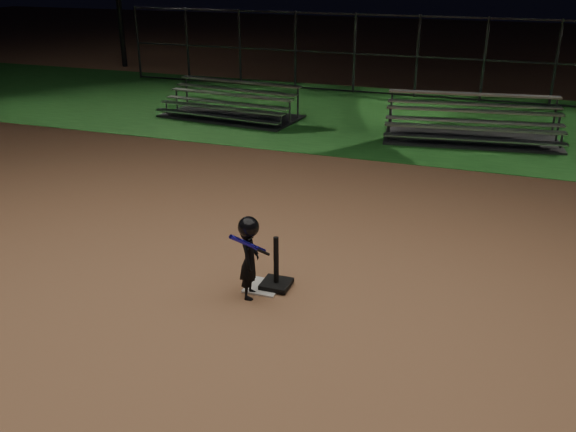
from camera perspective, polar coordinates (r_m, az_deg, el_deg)
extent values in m
plane|color=#946443|center=(8.37, -2.30, -6.62)|extent=(80.00, 80.00, 0.00)
cube|color=#184D19|center=(17.47, 10.05, 8.90)|extent=(60.00, 8.00, 0.01)
cube|color=beige|center=(8.37, -2.31, -6.55)|extent=(0.45, 0.45, 0.02)
cube|color=black|center=(8.35, -1.09, -6.28)|extent=(0.38, 0.38, 0.06)
cylinder|color=black|center=(8.18, -1.11, -4.08)|extent=(0.07, 0.07, 0.66)
imported|color=black|center=(7.95, -3.58, -4.22)|extent=(0.30, 0.40, 1.01)
sphere|color=black|center=(7.74, -3.67, -1.02)|extent=(0.27, 0.27, 0.27)
cylinder|color=#231BEA|center=(7.66, -3.73, -2.60)|extent=(0.33, 0.47, 0.39)
cylinder|color=black|center=(7.77, -2.27, -3.36)|extent=(0.13, 0.17, 0.14)
cube|color=#A3A3A8|center=(16.87, -6.20, 9.91)|extent=(3.74, 0.61, 0.04)
cube|color=#A3A3A8|center=(16.70, -6.65, 9.16)|extent=(3.74, 0.61, 0.03)
cube|color=#A3A3A8|center=(17.25, -5.33, 11.11)|extent=(3.74, 0.61, 0.04)
cube|color=#A3A3A8|center=(17.06, -5.77, 10.39)|extent=(3.74, 0.61, 0.03)
cube|color=#A3A3A8|center=(17.63, -4.50, 12.27)|extent=(3.74, 0.61, 0.04)
cube|color=#A3A3A8|center=(17.44, -4.92, 11.57)|extent=(3.74, 0.61, 0.03)
cube|color=#38383D|center=(17.38, -5.26, 9.15)|extent=(3.91, 2.20, 0.06)
cube|color=#A7A7AB|center=(15.19, 16.75, 7.77)|extent=(4.10, 0.78, 0.04)
cube|color=#A7A7AB|center=(14.96, 16.74, 6.81)|extent=(4.10, 0.78, 0.03)
cube|color=#A7A7AB|center=(15.67, 16.74, 9.30)|extent=(4.10, 0.78, 0.04)
cube|color=#A7A7AB|center=(15.43, 16.73, 8.39)|extent=(4.10, 0.78, 0.03)
cube|color=#A7A7AB|center=(16.16, 16.74, 10.74)|extent=(4.10, 0.78, 0.04)
cube|color=#A7A7AB|center=(15.92, 16.73, 9.88)|extent=(4.10, 0.78, 0.03)
cube|color=#38383D|center=(15.83, 16.47, 6.96)|extent=(4.33, 2.52, 0.06)
cube|color=#38383D|center=(20.35, 11.59, 10.88)|extent=(20.00, 0.05, 0.05)
cube|color=#38383D|center=(20.15, 11.86, 14.21)|extent=(20.00, 0.05, 0.05)
cube|color=#38383D|center=(20.01, 12.15, 17.60)|extent=(20.00, 0.05, 0.05)
cylinder|color=#38383D|center=(23.68, -13.70, 15.29)|extent=(0.08, 0.08, 2.50)
cylinder|color=#38383D|center=(21.41, -1.94, 15.15)|extent=(0.08, 0.08, 2.50)
cylinder|color=#38383D|center=(20.15, 11.86, 14.21)|extent=(0.08, 0.08, 2.50)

